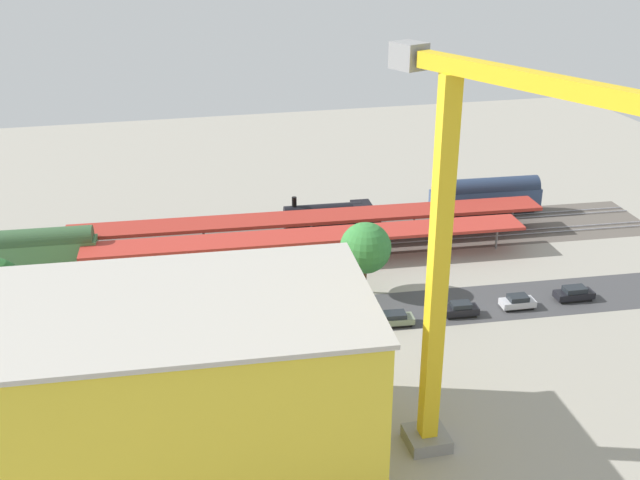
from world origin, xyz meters
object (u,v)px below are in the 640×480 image
Objects in this scene: parked_car_0 at (574,294)px; tower_crane at (466,238)px; parked_car_3 at (395,319)px; parked_car_4 at (325,325)px; traffic_light at (73,325)px; parked_car_5 at (260,332)px; parked_car_6 at (199,341)px; parked_car_2 at (460,310)px; passenger_coach at (485,196)px; parked_car_7 at (122,351)px; platform_canopy_far at (311,218)px; freight_coach_far at (19,251)px; locomotive at (333,216)px; platform_canopy_near at (309,236)px; construction_building at (166,388)px; parked_car_1 at (517,302)px; street_tree_1 at (366,248)px; box_truck_0 at (131,358)px.

tower_crane is (25.90, 24.00, 19.82)m from parked_car_0.
parked_car_4 is (8.09, -0.45, 0.07)m from parked_car_3.
parked_car_3 is at bearing 2.01° from parked_car_0.
tower_crane reaches higher than traffic_light.
parked_car_5 is (38.21, 0.23, -0.00)m from parked_car_0.
parked_car_0 is 0.14× the size of tower_crane.
parked_car_6 is 0.62× the size of traffic_light.
parked_car_2 is 0.93× the size of parked_car_4.
passenger_coach is 3.86× the size of parked_car_6.
parked_car_7 is at bearing 2.08° from parked_car_5.
traffic_light is (30.33, 25.60, 0.95)m from platform_canopy_far.
freight_coach_far reaches higher than parked_car_7.
locomotive is 2.01× the size of traffic_light.
passenger_coach reaches higher than parked_car_2.
freight_coach_far is at bearing -33.80° from parked_car_4.
tower_crane is (-2.81, 41.85, 16.82)m from platform_canopy_near.
parked_car_4 is at bearing -0.65° from parked_car_2.
construction_building is (10.50, 18.43, 6.59)m from parked_car_5.
locomotive is 0.74× the size of freight_coach_far.
parked_car_7 is 19.53m from construction_building.
street_tree_1 is at bearing -25.86° from parked_car_1.
platform_canopy_far reaches higher than parked_car_0.
parked_car_3 is (24.45, 29.70, -2.36)m from passenger_coach.
parked_car_2 is at bearing -178.09° from parked_car_3.
parked_car_3 is (8.04, 0.27, -0.07)m from parked_car_2.
parked_car_0 is 1.14× the size of parked_car_2.
parked_car_5 is 0.64× the size of traffic_light.
street_tree_1 reaches higher than parked_car_6.
parked_car_7 is at bearing -72.39° from box_truck_0.
tower_crane is 37.80m from box_truck_0.
construction_building reaches higher than street_tree_1.
parked_car_5 is at bearing 139.93° from freight_coach_far.
construction_building is (50.25, 47.56, 4.30)m from passenger_coach.
street_tree_1 reaches higher than parked_car_2.
passenger_coach is 3.74× the size of parked_car_5.
parked_car_2 is 37.20m from box_truck_0.
freight_coach_far is at bearing -71.07° from traffic_light.
platform_canopy_near is 37.20m from freight_coach_far.
parked_car_5 is at bearing -62.62° from tower_crane.
parked_car_6 is (22.23, 29.49, -1.06)m from locomotive.
platform_canopy_near is 5.69× the size of box_truck_0.
street_tree_1 is (-20.90, -8.20, 5.20)m from parked_car_6.
platform_canopy_near is 0.88× the size of platform_canopy_far.
parked_car_0 is 1.03× the size of parked_car_5.
platform_canopy_near is at bearing -65.37° from street_tree_1.
passenger_coach is 69.32m from construction_building.
box_truck_0 is (24.92, 28.28, -2.04)m from platform_canopy_far.
passenger_coach is at bearing -117.42° from tower_crane.
freight_coach_far reaches higher than platform_canopy_far.
box_truck_0 reaches higher than parked_car_5.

